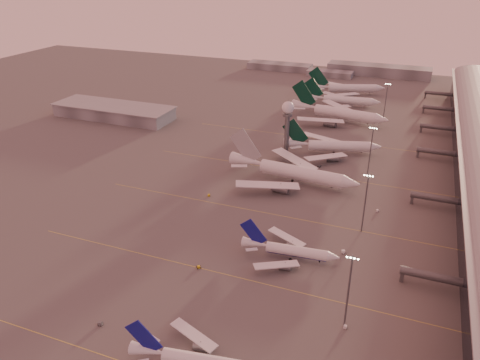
% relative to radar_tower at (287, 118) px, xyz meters
% --- Properties ---
extents(ground, '(700.00, 700.00, 0.00)m').
position_rel_radar_tower_xyz_m(ground, '(-5.00, -120.00, -20.95)').
color(ground, '#535151').
rests_on(ground, ground).
extents(taxiway_markings, '(180.00, 185.25, 0.02)m').
position_rel_radar_tower_xyz_m(taxiway_markings, '(25.00, -64.00, -20.94)').
color(taxiway_markings, gold).
rests_on(taxiway_markings, ground).
extents(hangar, '(82.00, 27.00, 8.50)m').
position_rel_radar_tower_xyz_m(hangar, '(-125.00, 20.00, -16.63)').
color(hangar, slate).
rests_on(hangar, ground).
extents(radar_tower, '(6.40, 6.40, 31.10)m').
position_rel_radar_tower_xyz_m(radar_tower, '(0.00, 0.00, 0.00)').
color(radar_tower, '#53565B').
rests_on(radar_tower, ground).
extents(mast_a, '(3.60, 0.56, 25.00)m').
position_rel_radar_tower_xyz_m(mast_a, '(53.00, -120.00, -7.21)').
color(mast_a, '#53565B').
rests_on(mast_a, ground).
extents(mast_b, '(3.60, 0.56, 25.00)m').
position_rel_radar_tower_xyz_m(mast_b, '(50.00, -65.00, -7.21)').
color(mast_b, '#53565B').
rests_on(mast_b, ground).
extents(mast_c, '(3.60, 0.56, 25.00)m').
position_rel_radar_tower_xyz_m(mast_c, '(45.00, -10.00, -7.21)').
color(mast_c, '#53565B').
rests_on(mast_c, ground).
extents(mast_d, '(3.60, 0.56, 25.00)m').
position_rel_radar_tower_xyz_m(mast_d, '(43.00, 80.00, -7.21)').
color(mast_d, '#53565B').
rests_on(mast_d, ground).
extents(distant_horizon, '(165.00, 37.50, 9.00)m').
position_rel_radar_tower_xyz_m(distant_horizon, '(-2.38, 205.14, -17.06)').
color(distant_horizon, slate).
rests_on(distant_horizon, ground).
extents(narrowbody_mid, '(35.98, 28.62, 14.06)m').
position_rel_radar_tower_xyz_m(narrowbody_mid, '(28.67, -93.06, -18.10)').
color(narrowbody_mid, white).
rests_on(narrowbody_mid, ground).
extents(widebody_white, '(65.54, 52.29, 23.07)m').
position_rel_radar_tower_xyz_m(widebody_white, '(12.58, -32.24, -16.95)').
color(widebody_white, white).
rests_on(widebody_white, ground).
extents(greentail_a, '(52.22, 41.56, 19.52)m').
position_rel_radar_tower_xyz_m(greentail_a, '(23.14, 10.05, -17.50)').
color(greentail_a, white).
rests_on(greentail_a, ground).
extents(greentail_b, '(65.66, 52.62, 23.99)m').
position_rel_radar_tower_xyz_m(greentail_b, '(15.75, 66.77, -16.71)').
color(greentail_b, white).
rests_on(greentail_b, ground).
extents(greentail_c, '(54.38, 43.68, 19.79)m').
position_rel_radar_tower_xyz_m(greentail_c, '(11.89, 100.80, -17.45)').
color(greentail_c, white).
rests_on(greentail_c, ground).
extents(greentail_d, '(57.16, 45.36, 21.68)m').
position_rel_radar_tower_xyz_m(greentail_d, '(9.77, 133.89, -17.12)').
color(greentail_d, white).
rests_on(greentail_d, ground).
extents(gsv_truck_a, '(6.41, 3.41, 2.46)m').
position_rel_radar_tower_xyz_m(gsv_truck_a, '(-13.25, -145.63, -19.70)').
color(gsv_truck_a, '#535558').
rests_on(gsv_truck_a, ground).
extents(gsv_catering_a, '(4.81, 2.49, 3.84)m').
position_rel_radar_tower_xyz_m(gsv_catering_a, '(53.62, -120.72, -19.03)').
color(gsv_catering_a, silver).
rests_on(gsv_catering_a, ground).
extents(gsv_tug_mid, '(3.41, 3.49, 0.87)m').
position_rel_radar_tower_xyz_m(gsv_tug_mid, '(1.04, -110.17, -20.50)').
color(gsv_tug_mid, yellow).
rests_on(gsv_tug_mid, ground).
extents(gsv_truck_b, '(6.58, 4.46, 2.51)m').
position_rel_radar_tower_xyz_m(gsv_truck_b, '(46.55, -82.61, -19.67)').
color(gsv_truck_b, silver).
rests_on(gsv_truck_b, ground).
extents(gsv_truck_c, '(5.25, 4.35, 2.06)m').
position_rel_radar_tower_xyz_m(gsv_truck_c, '(-18.01, -59.87, -19.90)').
color(gsv_truck_c, yellow).
rests_on(gsv_truck_c, ground).
extents(gsv_catering_b, '(4.89, 3.19, 3.70)m').
position_rel_radar_tower_xyz_m(gsv_catering_b, '(54.20, -46.83, -19.10)').
color(gsv_catering_b, silver).
rests_on(gsv_catering_b, ground).
extents(gsv_tug_far, '(2.65, 3.79, 1.00)m').
position_rel_radar_tower_xyz_m(gsv_tug_far, '(20.78, -10.32, -20.44)').
color(gsv_tug_far, '#535558').
rests_on(gsv_tug_far, ground).
extents(gsv_truck_d, '(3.56, 6.45, 2.47)m').
position_rel_radar_tower_xyz_m(gsv_truck_d, '(-24.16, 3.77, -19.69)').
color(gsv_truck_d, silver).
rests_on(gsv_truck_d, ground).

